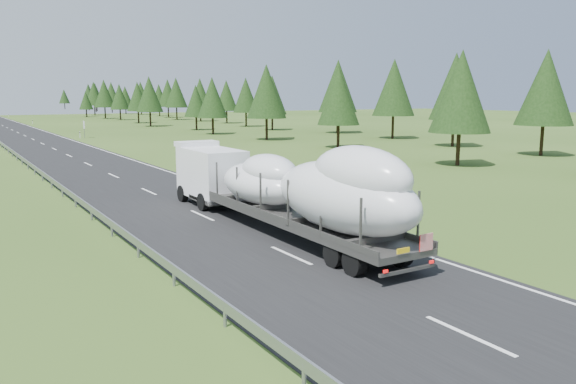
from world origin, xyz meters
TOP-DOWN VIEW (x-y plane):
  - ground at (0.00, 0.00)m, footprint 400.00×400.00m
  - road_surface at (0.00, 100.00)m, footprint 10.00×400.00m
  - marker_posts at (6.50, 155.00)m, footprint 0.13×350.08m
  - highway_sign at (7.20, 80.00)m, footprint 0.08×0.90m
  - tree_line_right at (40.48, 106.55)m, footprint 28.45×311.70m
  - boat_truck at (1.76, 12.11)m, footprint 3.15×19.69m

SIDE VIEW (x-z plane):
  - ground at x=0.00m, z-range 0.00..0.00m
  - road_surface at x=0.00m, z-range 0.00..0.02m
  - marker_posts at x=6.50m, z-range 0.04..1.04m
  - highway_sign at x=7.20m, z-range 0.51..3.11m
  - boat_truck at x=1.76m, z-range 0.05..4.58m
  - tree_line_right at x=40.48m, z-range 0.75..13.23m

